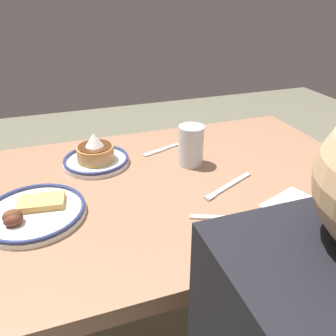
{
  "coord_description": "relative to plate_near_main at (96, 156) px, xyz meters",
  "views": [
    {
      "loc": [
        0.33,
        0.82,
        1.25
      ],
      "look_at": [
        0.03,
        -0.03,
        0.77
      ],
      "focal_mm": 36.23,
      "sensor_mm": 36.0,
      "label": 1
    }
  ],
  "objects": [
    {
      "name": "dining_table",
      "position": [
        -0.23,
        0.19,
        -0.11
      ],
      "size": [
        1.18,
        0.8,
        0.74
      ],
      "color": "#956A4F",
      "rests_on": "ground_plane"
    },
    {
      "name": "drinking_glass",
      "position": [
        -0.29,
        0.1,
        0.03
      ],
      "size": [
        0.08,
        0.08,
        0.13
      ],
      "color": "silver",
      "rests_on": "dining_table"
    },
    {
      "name": "fork_far",
      "position": [
        -0.27,
        0.41,
        -0.02
      ],
      "size": [
        0.18,
        0.09,
        0.01
      ],
      "color": "silver",
      "rests_on": "dining_table"
    },
    {
      "name": "paper_napkin",
      "position": [
        -0.46,
        0.43,
        -0.03
      ],
      "size": [
        0.19,
        0.18,
        0.0
      ],
      "primitive_type": "cube",
      "rotation": [
        0.0,
        0.0,
        0.34
      ],
      "color": "white",
      "rests_on": "dining_table"
    },
    {
      "name": "fork_near",
      "position": [
        -0.34,
        0.27,
        -0.02
      ],
      "size": [
        0.19,
        0.1,
        0.01
      ],
      "color": "silver",
      "rests_on": "dining_table"
    },
    {
      "name": "butter_knife",
      "position": [
        -0.27,
        -0.04,
        -0.02
      ],
      "size": [
        0.22,
        0.09,
        0.01
      ],
      "color": "silver",
      "rests_on": "dining_table"
    },
    {
      "name": "plate_center_pancakes",
      "position": [
        0.19,
        0.24,
        -0.01
      ],
      "size": [
        0.26,
        0.26,
        0.05
      ],
      "color": "white",
      "rests_on": "dining_table"
    },
    {
      "name": "ground_plane",
      "position": [
        -0.23,
        0.19,
        -0.76
      ],
      "size": [
        6.0,
        6.0,
        0.0
      ],
      "primitive_type": "plane",
      "color": "#6C6956"
    },
    {
      "name": "plate_near_main",
      "position": [
        0.0,
        0.0,
        0.0
      ],
      "size": [
        0.21,
        0.21,
        0.11
      ],
      "color": "white",
      "rests_on": "dining_table"
    }
  ]
}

